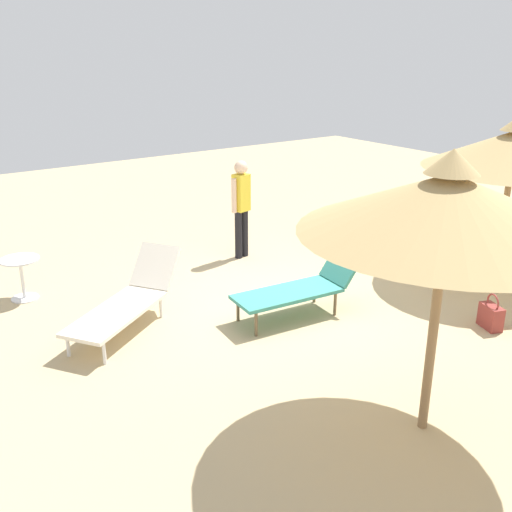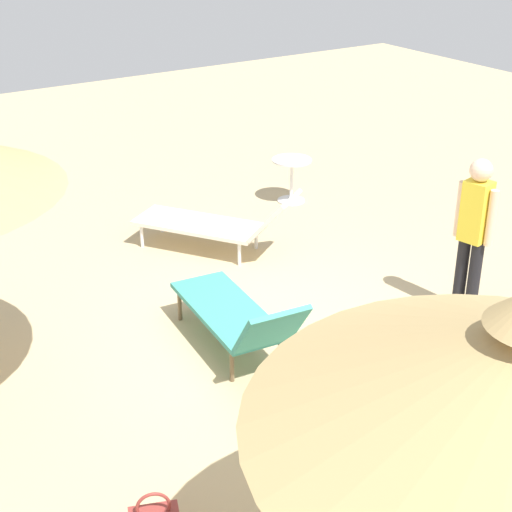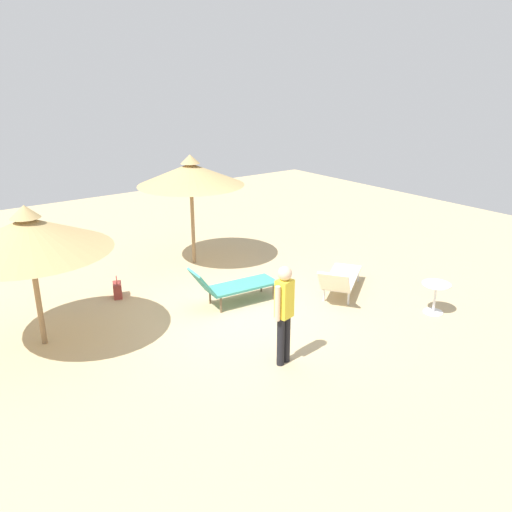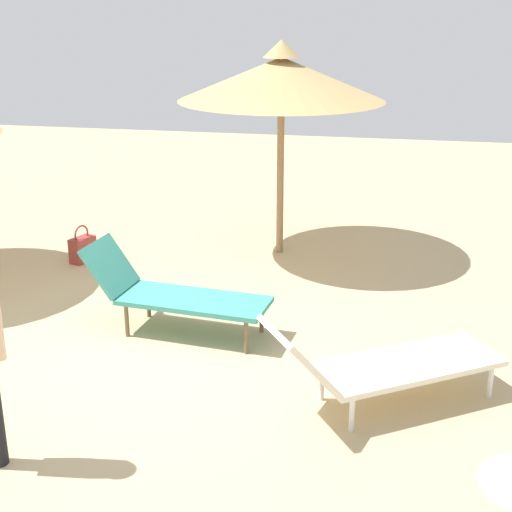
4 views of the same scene
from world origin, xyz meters
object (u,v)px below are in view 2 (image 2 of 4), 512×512
Objects in this scene: lounge_chair_front at (238,316)px; side_table_round at (292,173)px; person_standing_back at (474,228)px; lounge_chair_far_left at (219,222)px.

side_table_round is at bearing 47.31° from lounge_chair_front.
person_standing_back is 2.72× the size of side_table_round.
person_standing_back is (2.46, -0.63, 0.56)m from lounge_chair_front.
lounge_chair_front is at bearing 165.58° from person_standing_back.
lounge_chair_far_left is 1.19× the size of person_standing_back.
lounge_chair_front is 2.61m from person_standing_back.
lounge_chair_front is at bearing -132.69° from side_table_round.
lounge_chair_far_left is at bearing -152.36° from side_table_round.
person_standing_back reaches higher than side_table_round.
person_standing_back reaches higher than lounge_chair_far_left.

